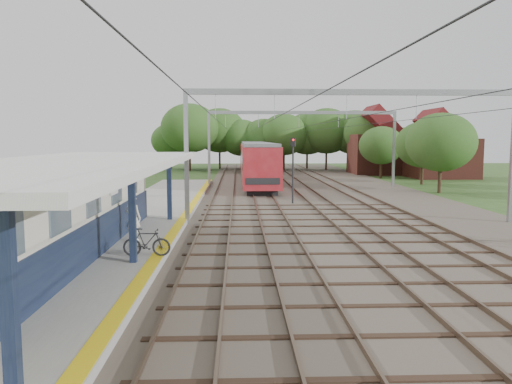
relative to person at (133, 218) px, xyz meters
name	(u,v)px	position (x,y,z in m)	size (l,w,h in m)	color
ground	(345,342)	(6.65, -9.64, -1.27)	(160.00, 160.00, 0.00)	#2D4C1E
ballast_bed	(315,193)	(10.65, 20.36, -1.22)	(18.00, 90.00, 0.10)	#473D33
platform	(135,226)	(-0.85, 4.36, -1.10)	(5.00, 52.00, 0.35)	gray
yellow_stripe	(180,222)	(1.40, 4.36, -0.92)	(0.45, 52.00, 0.01)	yellow
station_building	(53,209)	(-2.23, -2.64, 0.77)	(3.41, 18.00, 3.40)	beige
canopy	(74,165)	(-1.12, -3.64, 2.37)	(6.40, 20.00, 3.44)	#101932
rail_tracks	(285,191)	(8.15, 20.36, -1.10)	(11.80, 88.00, 0.15)	brown
catenary_system	(318,124)	(10.04, 15.64, 4.24)	(17.22, 88.00, 7.00)	gray
tree_band	(284,135)	(10.49, 47.48, 3.65)	(31.72, 30.88, 8.82)	#382619
house_near	(441,152)	(27.65, 36.36, 1.72)	(7.00, 6.12, 7.89)	brown
house_far	(383,149)	(22.65, 42.36, 1.96)	(8.00, 6.12, 8.66)	brown
person	(133,218)	(0.00, 0.00, 0.00)	(0.67, 0.44, 1.84)	silver
bicycle	(147,242)	(1.05, -2.80, -0.42)	(0.47, 1.68, 1.01)	black
train	(255,159)	(6.15, 36.09, 0.95)	(3.05, 38.01, 4.00)	black
signal_post	(293,162)	(8.00, 13.40, 1.63)	(0.36, 0.32, 4.54)	black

